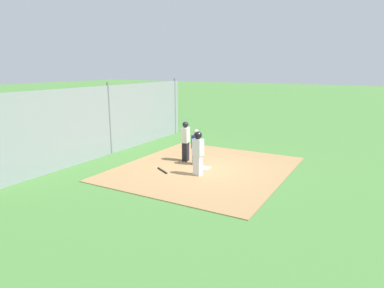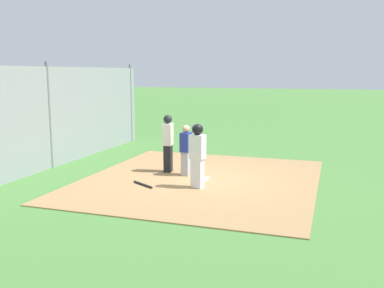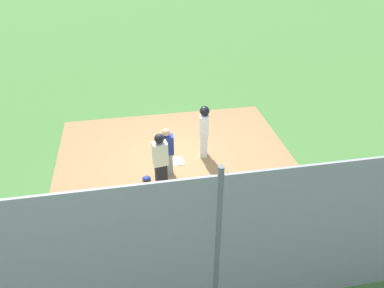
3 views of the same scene
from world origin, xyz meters
name	(u,v)px [view 2 (image 2 of 3)]	position (x,y,z in m)	size (l,w,h in m)	color
ground_plane	(201,180)	(0.00, 0.00, 0.00)	(140.00, 140.00, 0.00)	#477A38
dirt_infield	(201,180)	(0.00, 0.00, 0.01)	(7.20, 6.40, 0.03)	#9E774C
home_plate	(201,179)	(0.00, 0.00, 0.04)	(0.44, 0.44, 0.02)	white
catcher	(186,150)	(-0.32, -0.55, 0.79)	(0.39, 0.28, 1.49)	#9E9EA3
umpire	(168,142)	(-0.57, -1.21, 0.94)	(0.41, 0.31, 1.73)	black
runner	(197,151)	(0.90, 0.19, 1.00)	(0.33, 0.43, 1.69)	silver
baseball_bat	(143,184)	(1.16, -1.25, 0.06)	(0.06, 0.06, 0.82)	black
catcher_mask	(187,168)	(-0.96, -0.75, 0.09)	(0.24, 0.20, 0.12)	navy
backstop_fence	(49,118)	(0.00, -4.99, 1.60)	(12.00, 0.10, 3.35)	#93999E
parked_car_blue	(33,123)	(-5.74, -10.26, 0.61)	(4.31, 2.12, 1.28)	#28428C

